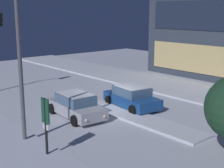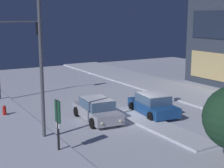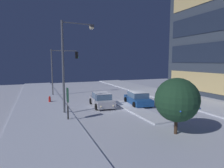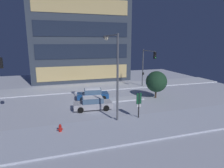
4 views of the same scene
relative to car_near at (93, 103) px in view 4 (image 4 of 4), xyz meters
name	(u,v)px [view 4 (image 4 of 4)]	position (x,y,z in m)	size (l,w,h in m)	color
ground	(94,103)	(0.63, 2.25, -0.71)	(52.00, 52.00, 0.00)	silver
curb_strip_near	(114,130)	(0.63, -6.17, -0.64)	(52.00, 5.20, 0.14)	silver
curb_strip_far	(84,88)	(0.63, 10.67, -0.64)	(52.00, 5.20, 0.14)	silver
median_strip	(111,100)	(3.03, 2.61, -0.64)	(9.00, 1.80, 0.14)	silver
office_tower_main	(78,11)	(1.53, 20.66, 13.37)	(19.15, 11.24, 28.15)	#384251
car_near	(93,103)	(0.00, 0.00, 0.00)	(4.62, 2.34, 1.49)	#B7B7C1
car_far	(93,94)	(0.83, 4.01, 0.00)	(4.50, 2.56, 1.49)	#19478C
traffic_light_corner_far_right	(147,62)	(10.72, 7.31, 3.75)	(0.32, 4.29, 6.55)	#565960
street_lamp_arched	(114,66)	(1.52, -3.43, 4.76)	(0.70, 3.12, 8.48)	#565960
fire_hydrant	(60,129)	(-3.90, -5.14, -0.32)	(0.48, 0.26, 0.81)	red
parking_info_sign	(139,103)	(3.88, -4.25, 1.02)	(0.55, 0.12, 2.73)	black
decorated_tree_median	(156,82)	(9.47, 2.03, 1.62)	(2.93, 2.93, 3.80)	#473323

